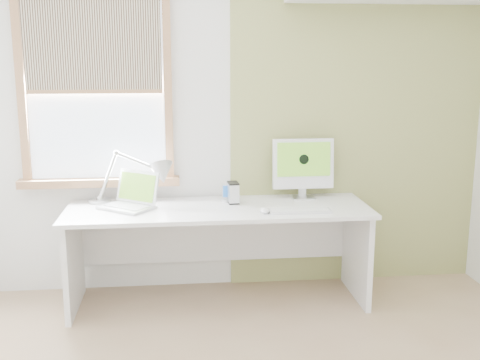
{
  "coord_description": "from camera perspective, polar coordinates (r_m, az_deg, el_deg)",
  "views": [
    {
      "loc": [
        -0.4,
        -2.66,
        1.79
      ],
      "look_at": [
        0.0,
        1.05,
        1.0
      ],
      "focal_mm": 43.16,
      "sensor_mm": 36.0,
      "label": 1
    }
  ],
  "objects": [
    {
      "name": "room",
      "position": [
        2.73,
        2.34,
        1.61
      ],
      "size": [
        4.04,
        3.54,
        2.64
      ],
      "color": "#A5825E",
      "rests_on": "ground"
    },
    {
      "name": "accent_wall",
      "position": [
        4.64,
        11.5,
        5.66
      ],
      "size": [
        2.0,
        0.02,
        2.6
      ],
      "primitive_type": "cube",
      "color": "#9D9454",
      "rests_on": "room"
    },
    {
      "name": "window",
      "position": [
        4.42,
        -14.09,
        8.42
      ],
      "size": [
        1.2,
        0.14,
        1.42
      ],
      "color": "#8B5F3D",
      "rests_on": "room"
    },
    {
      "name": "desk",
      "position": [
        4.3,
        -2.19,
        -5.02
      ],
      "size": [
        2.2,
        0.7,
        0.73
      ],
      "color": "white",
      "rests_on": "room"
    },
    {
      "name": "desk_lamp",
      "position": [
        4.29,
        -8.87,
        0.35
      ],
      "size": [
        0.69,
        0.34,
        0.4
      ],
      "color": "silver",
      "rests_on": "desk"
    },
    {
      "name": "laptop",
      "position": [
        4.25,
        -10.71,
        -1.82
      ],
      "size": [
        0.47,
        0.45,
        0.26
      ],
      "color": "silver",
      "rests_on": "desk"
    },
    {
      "name": "phone_dock",
      "position": [
        4.34,
        -1.4,
        -1.65
      ],
      "size": [
        0.09,
        0.09,
        0.14
      ],
      "color": "silver",
      "rests_on": "desk"
    },
    {
      "name": "external_drive",
      "position": [
        4.29,
        -0.68,
        -1.26
      ],
      "size": [
        0.08,
        0.13,
        0.16
      ],
      "color": "silver",
      "rests_on": "desk"
    },
    {
      "name": "imac",
      "position": [
        4.45,
        6.25,
        1.49
      ],
      "size": [
        0.47,
        0.15,
        0.46
      ],
      "color": "silver",
      "rests_on": "desk"
    },
    {
      "name": "keyboard",
      "position": [
        4.08,
        5.95,
        -3.04
      ],
      "size": [
        0.44,
        0.14,
        0.02
      ],
      "color": "white",
      "rests_on": "desk"
    },
    {
      "name": "mouse",
      "position": [
        4.04,
        2.48,
        -3.02
      ],
      "size": [
        0.08,
        0.12,
        0.03
      ],
      "primitive_type": "ellipsoid",
      "rotation": [
        0.0,
        0.0,
        -0.09
      ],
      "color": "white",
      "rests_on": "desk"
    }
  ]
}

